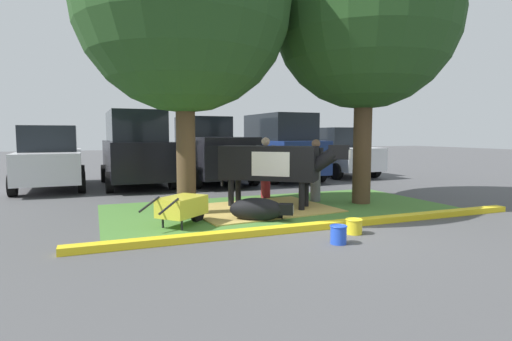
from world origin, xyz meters
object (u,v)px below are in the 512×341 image
at_px(bucket_yellow, 354,226).
at_px(suv_black, 135,148).
at_px(cow_holstein, 273,164).
at_px(suv_dark_grey, 279,147).
at_px(wheelbarrow, 183,207).
at_px(shade_tree_left, 184,5).
at_px(shade_tree_right, 365,17).
at_px(calf_lying, 258,210).
at_px(pickup_truck_black, 210,151).
at_px(bucket_blue, 338,234).
at_px(sedan_red, 50,158).
at_px(person_handler, 266,166).
at_px(hatchback_white, 335,152).
at_px(person_visitor_near, 316,168).

distance_m(bucket_yellow, suv_black, 9.00).
bearing_deg(suv_black, cow_holstein, -64.99).
height_order(suv_black, suv_dark_grey, same).
relative_size(wheelbarrow, bucket_yellow, 4.53).
xyz_separation_m(shade_tree_left, shade_tree_right, (4.43, -0.18, 0.16)).
distance_m(shade_tree_left, cow_holstein, 3.98).
height_order(wheelbarrow, suv_dark_grey, suv_dark_grey).
distance_m(shade_tree_right, wheelbarrow, 6.40).
xyz_separation_m(cow_holstein, calf_lying, (-0.88, -1.24, -0.83)).
height_order(calf_lying, pickup_truck_black, pickup_truck_black).
relative_size(bucket_blue, pickup_truck_black, 0.06).
bearing_deg(bucket_yellow, suv_dark_grey, 73.71).
height_order(bucket_blue, sedan_red, sedan_red).
bearing_deg(calf_lying, sedan_red, 121.80).
bearing_deg(person_handler, cow_holstein, -106.63).
bearing_deg(cow_holstein, sedan_red, 132.08).
distance_m(shade_tree_left, hatchback_white, 10.41).
xyz_separation_m(cow_holstein, hatchback_white, (5.61, 6.01, -0.08)).
distance_m(calf_lying, hatchback_white, 9.75).
bearing_deg(cow_holstein, bucket_yellow, -83.75).
bearing_deg(person_visitor_near, shade_tree_right, -36.10).
bearing_deg(pickup_truck_black, cow_holstein, -90.63).
xyz_separation_m(wheelbarrow, suv_dark_grey, (5.17, 6.75, 0.88)).
distance_m(shade_tree_right, person_handler, 4.51).
bearing_deg(bucket_blue, suv_dark_grey, 70.85).
relative_size(shade_tree_left, suv_black, 1.45).
relative_size(shade_tree_left, pickup_truck_black, 1.23).
height_order(person_visitor_near, suv_dark_grey, suv_dark_grey).
bearing_deg(bucket_yellow, hatchback_white, 59.09).
relative_size(shade_tree_right, cow_holstein, 2.61).
bearing_deg(wheelbarrow, sedan_red, 112.31).
bearing_deg(person_visitor_near, suv_black, 127.74).
xyz_separation_m(calf_lying, person_visitor_near, (2.28, 1.65, 0.64)).
xyz_separation_m(wheelbarrow, bucket_blue, (2.08, -2.15, -0.23)).
bearing_deg(wheelbarrow, person_handler, 42.35).
bearing_deg(shade_tree_left, shade_tree_right, -2.37).
distance_m(shade_tree_left, pickup_truck_black, 7.18).
xyz_separation_m(shade_tree_left, sedan_red, (-3.15, 5.89, -3.47)).
relative_size(shade_tree_right, bucket_yellow, 22.41).
relative_size(person_visitor_near, bucket_blue, 5.39).
bearing_deg(suv_dark_grey, shade_tree_left, -130.51).
bearing_deg(suv_black, hatchback_white, 2.84).
xyz_separation_m(shade_tree_right, wheelbarrow, (-4.73, -0.86, -4.22)).
relative_size(bucket_blue, suv_dark_grey, 0.07).
relative_size(calf_lying, hatchback_white, 0.29).
relative_size(person_visitor_near, sedan_red, 0.37).
distance_m(shade_tree_right, cow_holstein, 4.25).
distance_m(cow_holstein, suv_black, 6.18).
bearing_deg(suv_dark_grey, shade_tree_right, -94.27).
bearing_deg(cow_holstein, wheelbarrow, -154.55).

